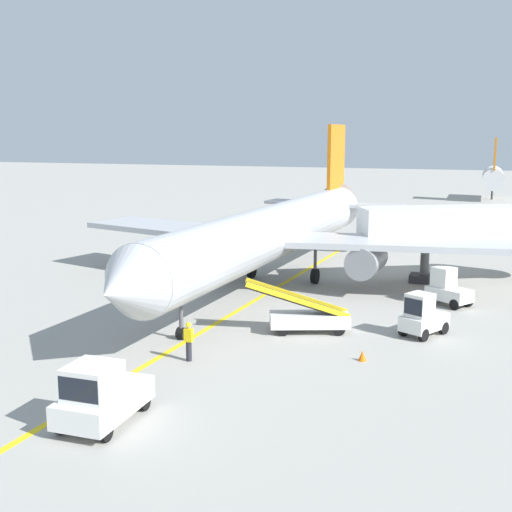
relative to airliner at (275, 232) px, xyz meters
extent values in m
plane|color=#9E9B93|center=(-0.62, -10.69, -3.42)|extent=(300.00, 300.00, 0.00)
cube|color=yellow|center=(-0.04, -5.69, -3.41)|extent=(5.97, 79.82, 0.01)
cylinder|color=#B2B5BA|center=(-0.04, -0.54, 0.03)|extent=(5.42, 30.16, 3.30)
cone|color=#B2B5BA|center=(-1.19, -16.70, 0.03)|extent=(3.40, 2.62, 3.23)
cone|color=#B2B5BA|center=(1.12, 15.82, 0.43)|extent=(3.33, 3.02, 3.14)
cube|color=#B2B5BA|center=(7.54, 0.42, -0.37)|extent=(13.48, 6.15, 0.36)
cylinder|color=gray|center=(5.83, -0.46, -1.37)|extent=(2.12, 3.33, 1.90)
cube|color=#B2B5BA|center=(-7.40, 1.48, -0.37)|extent=(13.71, 7.83, 0.36)
cylinder|color=gray|center=(-5.84, 0.37, -1.37)|extent=(2.12, 3.33, 1.90)
cube|color=orange|center=(0.95, 13.42, 4.08)|extent=(0.56, 4.01, 5.20)
cube|color=#B2B5BA|center=(3.92, 12.81, 0.43)|extent=(5.34, 2.55, 0.24)
cube|color=#B2B5BA|center=(-2.07, 13.23, 0.43)|extent=(5.54, 3.24, 0.24)
cylinder|color=#4C4C51|center=(-0.85, -12.01, -1.86)|extent=(0.20, 0.20, 3.12)
cylinder|color=black|center=(-0.85, -12.01, -3.14)|extent=(0.39, 0.58, 0.56)
cylinder|color=#4C4C51|center=(2.30, 1.30, -1.86)|extent=(0.20, 0.20, 3.12)
cylinder|color=black|center=(2.30, 1.30, -2.94)|extent=(0.42, 0.98, 0.96)
cylinder|color=#4C4C51|center=(-2.09, 1.61, -1.86)|extent=(0.20, 0.20, 3.12)
cylinder|color=black|center=(-2.09, 1.61, -2.94)|extent=(0.42, 0.98, 0.96)
cube|color=black|center=(-1.05, -14.71, 0.38)|extent=(2.87, 1.20, 0.60)
cube|color=silver|center=(10.48, 4.70, 0.18)|extent=(11.90, 7.68, 2.50)
cylinder|color=#59595B|center=(8.87, 3.89, -2.24)|extent=(0.56, 0.56, 2.35)
cube|color=#333338|center=(8.87, 3.89, -3.17)|extent=(1.80, 1.40, 0.50)
cube|color=silver|center=(0.54, -21.04, -2.72)|extent=(1.91, 3.60, 0.80)
cube|color=silver|center=(0.53, -21.67, -1.77)|extent=(1.52, 1.62, 1.10)
cube|color=black|center=(0.53, -22.44, -1.77)|extent=(1.43, 0.08, 0.77)
cylinder|color=black|center=(1.34, -22.30, -3.12)|extent=(0.22, 0.60, 0.60)
cylinder|color=black|center=(-0.27, -22.30, -3.12)|extent=(0.22, 0.60, 0.60)
cylinder|color=black|center=(1.35, -19.78, -3.12)|extent=(0.22, 0.60, 0.60)
cylinder|color=black|center=(-0.27, -19.78, -3.12)|extent=(0.22, 0.60, 0.60)
cube|color=silver|center=(9.82, -7.73, -2.77)|extent=(2.30, 2.73, 0.70)
cube|color=silver|center=(9.61, -8.10, -1.87)|extent=(1.43, 1.45, 1.10)
cube|color=black|center=(9.36, -8.55, -1.87)|extent=(0.89, 0.54, 0.77)
cylinder|color=black|center=(9.89, -8.73, -3.12)|extent=(0.48, 0.63, 0.60)
cylinder|color=black|center=(8.93, -8.20, -3.12)|extent=(0.48, 0.63, 0.60)
cylinder|color=black|center=(10.71, -7.26, -3.12)|extent=(0.48, 0.63, 0.60)
cylinder|color=black|center=(9.74, -6.73, -3.12)|extent=(0.48, 0.63, 0.60)
cube|color=silver|center=(10.67, -1.61, -2.77)|extent=(2.71, 2.43, 0.70)
cube|color=silver|center=(10.32, -1.37, -1.87)|extent=(1.48, 1.47, 1.10)
cube|color=black|center=(9.90, -1.07, -1.87)|extent=(0.62, 0.85, 0.77)
cylinder|color=black|center=(9.66, -1.58, -3.12)|extent=(0.62, 0.52, 0.60)
cylinder|color=black|center=(10.29, -0.67, -3.12)|extent=(0.62, 0.52, 0.60)
cylinder|color=black|center=(11.04, -2.54, -3.12)|extent=(0.62, 0.52, 0.60)
cylinder|color=black|center=(11.67, -1.63, -3.12)|extent=(0.62, 0.52, 0.60)
cube|color=silver|center=(4.53, -8.96, -2.82)|extent=(4.08, 2.70, 0.60)
cylinder|color=black|center=(3.49, -10.01, -3.12)|extent=(0.64, 0.41, 0.60)
cylinder|color=black|center=(3.06, -8.81, -3.12)|extent=(0.64, 0.41, 0.60)
cylinder|color=black|center=(5.99, -9.11, -3.12)|extent=(0.64, 0.41, 0.60)
cylinder|color=black|center=(5.56, -7.91, -3.12)|extent=(0.64, 0.41, 0.60)
cube|color=black|center=(3.96, -9.17, -1.87)|extent=(5.00, 2.54, 1.76)
cube|color=yellow|center=(4.11, -9.59, -1.75)|extent=(4.75, 1.77, 1.84)
cube|color=yellow|center=(3.81, -8.74, -1.75)|extent=(4.75, 1.77, 1.84)
cylinder|color=#26262D|center=(0.73, -14.66, -2.99)|extent=(0.24, 0.24, 0.85)
cube|color=yellow|center=(0.73, -14.66, -2.29)|extent=(0.36, 0.22, 0.56)
sphere|color=tan|center=(0.73, -14.66, -1.90)|extent=(0.20, 0.20, 0.20)
sphere|color=yellow|center=(0.73, -14.66, -1.84)|extent=(0.24, 0.24, 0.24)
cone|color=orange|center=(8.29, -0.73, -3.20)|extent=(0.36, 0.36, 0.44)
cone|color=orange|center=(7.67, -12.29, -3.20)|extent=(0.36, 0.36, 0.44)
cone|color=orange|center=(-11.80, 1.64, -3.20)|extent=(0.36, 0.36, 0.44)
cylinder|color=silver|center=(13.57, 61.90, -0.32)|extent=(3.00, 10.00, 3.00)
cylinder|color=#3F3F3F|center=(13.57, 61.90, -2.62)|extent=(0.30, 0.30, 1.60)
cube|color=orange|center=(13.57, 58.40, 3.18)|extent=(0.24, 3.20, 4.40)
camera|label=1|loc=(12.00, -39.16, 6.11)|focal=46.68mm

